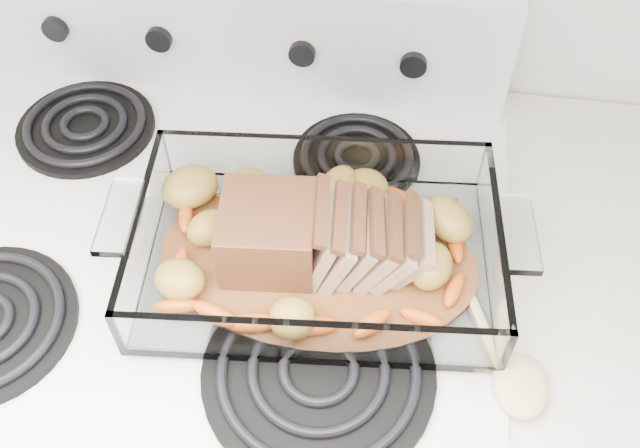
# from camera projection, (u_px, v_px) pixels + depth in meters

# --- Properties ---
(electric_range) EXTENTS (0.78, 0.70, 1.12)m
(electric_range) POSITION_uv_depth(u_px,v_px,m) (225.00, 397.00, 1.23)
(electric_range) COLOR white
(electric_range) RESTS_ON ground
(baking_dish) EXTENTS (0.41, 0.27, 0.08)m
(baking_dish) POSITION_uv_depth(u_px,v_px,m) (317.00, 252.00, 0.82)
(baking_dish) COLOR silver
(baking_dish) RESTS_ON electric_range
(pork_roast) EXTENTS (0.24, 0.11, 0.09)m
(pork_roast) POSITION_uv_depth(u_px,v_px,m) (305.00, 236.00, 0.80)
(pork_roast) COLOR brown
(pork_roast) RESTS_ON baking_dish
(roast_vegetables) EXTENTS (0.34, 0.19, 0.04)m
(roast_vegetables) POSITION_uv_depth(u_px,v_px,m) (319.00, 225.00, 0.84)
(roast_vegetables) COLOR #E55717
(roast_vegetables) RESTS_ON baking_dish
(wooden_spoon) EXTENTS (0.14, 0.25, 0.02)m
(wooden_spoon) POSITION_uv_depth(u_px,v_px,m) (496.00, 341.00, 0.77)
(wooden_spoon) COLOR beige
(wooden_spoon) RESTS_ON electric_range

